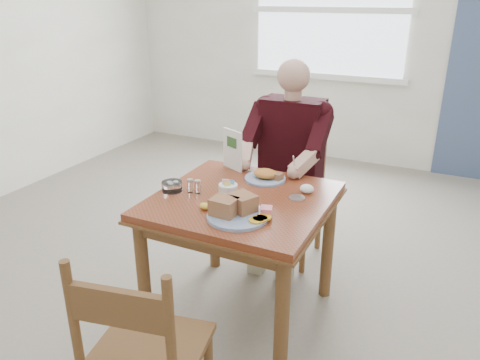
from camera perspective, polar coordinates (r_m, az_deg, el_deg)
The scene contains 16 objects.
floor at distance 2.89m, azimuth 0.21°, elevation -15.82°, with size 6.00×6.00×0.00m, color slate.
wall_back at distance 5.17m, azimuth 15.34°, elevation 17.10°, with size 5.50×5.50×0.00m, color white.
lemon_wedge at distance 2.36m, azimuth -4.26°, elevation -3.21°, with size 0.06×0.04×0.03m, color yellow.
napkin at distance 2.56m, azimuth 8.16°, elevation -1.07°, with size 0.08×0.06×0.05m, color white.
metal_dish at distance 2.49m, azimuth 6.94°, elevation -2.20°, with size 0.09×0.09×0.01m, color silver.
window at distance 5.22m, azimuth 10.94°, elevation 19.70°, with size 1.72×0.04×1.42m.
table at distance 2.55m, azimuth 0.22°, elevation -4.37°, with size 0.92×0.92×0.75m.
chair_far at distance 3.29m, azimuth 6.20°, elevation -1.31°, with size 0.42×0.42×0.95m.
chair_near at distance 1.94m, azimuth -11.68°, elevation -20.31°, with size 0.49×0.49×0.95m.
diner at distance 3.09m, azimuth 5.88°, elevation 3.77°, with size 0.53×0.56×1.39m.
near_plate at distance 2.27m, azimuth -0.39°, elevation -3.64°, with size 0.35×0.35×0.10m.
far_plate at distance 2.72m, azimuth 3.20°, elevation 0.50°, with size 0.27×0.27×0.06m.
caddy at distance 2.53m, azimuth -1.47°, elevation -1.08°, with size 0.13×0.13×0.08m.
shakers at distance 2.55m, azimuth -5.62°, elevation -0.75°, with size 0.08×0.04×0.08m.
creamer at distance 2.59m, azimuth -8.28°, elevation -0.74°, with size 0.14×0.14×0.05m.
menu at distance 2.86m, azimuth -0.92°, elevation 3.74°, with size 0.16×0.08×0.25m.
Camera 1 is at (0.98, -2.06, 1.76)m, focal length 35.00 mm.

